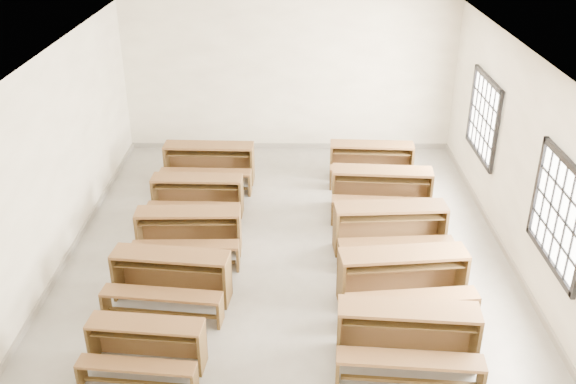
{
  "coord_description": "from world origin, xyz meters",
  "views": [
    {
      "loc": [
        0.06,
        -8.98,
        5.46
      ],
      "look_at": [
        0.0,
        0.0,
        1.0
      ],
      "focal_mm": 40.0,
      "sensor_mm": 36.0,
      "label": 1
    }
  ],
  "objects_px": {
    "desk_set_0": "(146,342)",
    "desk_set_2": "(189,229)",
    "desk_set_5": "(407,332)",
    "desk_set_7": "(390,226)",
    "desk_set_6": "(403,275)",
    "desk_set_9": "(371,159)",
    "desk_set_8": "(382,188)",
    "desk_set_1": "(171,274)",
    "desk_set_3": "(197,194)",
    "desk_set_4": "(209,161)"
  },
  "relations": [
    {
      "from": "desk_set_2",
      "to": "desk_set_4",
      "type": "xyz_separation_m",
      "value": [
        0.01,
        2.64,
        0.02
      ]
    },
    {
      "from": "desk_set_6",
      "to": "desk_set_8",
      "type": "distance_m",
      "value": 2.77
    },
    {
      "from": "desk_set_6",
      "to": "desk_set_1",
      "type": "bearing_deg",
      "value": 173.08
    },
    {
      "from": "desk_set_0",
      "to": "desk_set_5",
      "type": "distance_m",
      "value": 3.19
    },
    {
      "from": "desk_set_9",
      "to": "desk_set_5",
      "type": "bearing_deg",
      "value": -88.58
    },
    {
      "from": "desk_set_2",
      "to": "desk_set_3",
      "type": "distance_m",
      "value": 1.3
    },
    {
      "from": "desk_set_3",
      "to": "desk_set_8",
      "type": "distance_m",
      "value": 3.27
    },
    {
      "from": "desk_set_0",
      "to": "desk_set_1",
      "type": "height_order",
      "value": "desk_set_1"
    },
    {
      "from": "desk_set_0",
      "to": "desk_set_9",
      "type": "distance_m",
      "value": 6.41
    },
    {
      "from": "desk_set_0",
      "to": "desk_set_8",
      "type": "height_order",
      "value": "desk_set_8"
    },
    {
      "from": "desk_set_3",
      "to": "desk_set_9",
      "type": "relative_size",
      "value": 0.96
    },
    {
      "from": "desk_set_2",
      "to": "desk_set_5",
      "type": "bearing_deg",
      "value": -41.01
    },
    {
      "from": "desk_set_6",
      "to": "desk_set_8",
      "type": "bearing_deg",
      "value": 83.03
    },
    {
      "from": "desk_set_2",
      "to": "desk_set_9",
      "type": "bearing_deg",
      "value": 40.17
    },
    {
      "from": "desk_set_0",
      "to": "desk_set_3",
      "type": "height_order",
      "value": "desk_set_3"
    },
    {
      "from": "desk_set_2",
      "to": "desk_set_4",
      "type": "height_order",
      "value": "desk_set_4"
    },
    {
      "from": "desk_set_9",
      "to": "desk_set_2",
      "type": "bearing_deg",
      "value": -135.57
    },
    {
      "from": "desk_set_1",
      "to": "desk_set_4",
      "type": "xyz_separation_m",
      "value": [
        0.08,
        3.91,
        0.02
      ]
    },
    {
      "from": "desk_set_7",
      "to": "desk_set_0",
      "type": "bearing_deg",
      "value": -144.32
    },
    {
      "from": "desk_set_7",
      "to": "desk_set_8",
      "type": "height_order",
      "value": "desk_set_7"
    },
    {
      "from": "desk_set_8",
      "to": "desk_set_9",
      "type": "relative_size",
      "value": 1.09
    },
    {
      "from": "desk_set_0",
      "to": "desk_set_5",
      "type": "bearing_deg",
      "value": 7.82
    },
    {
      "from": "desk_set_3",
      "to": "desk_set_7",
      "type": "xyz_separation_m",
      "value": [
        3.23,
        -1.21,
        0.05
      ]
    },
    {
      "from": "desk_set_9",
      "to": "desk_set_6",
      "type": "bearing_deg",
      "value": -87.17
    },
    {
      "from": "desk_set_7",
      "to": "desk_set_8",
      "type": "relative_size",
      "value": 1.0
    },
    {
      "from": "desk_set_0",
      "to": "desk_set_6",
      "type": "bearing_deg",
      "value": 27.67
    },
    {
      "from": "desk_set_3",
      "to": "desk_set_9",
      "type": "height_order",
      "value": "desk_set_9"
    },
    {
      "from": "desk_set_3",
      "to": "desk_set_5",
      "type": "xyz_separation_m",
      "value": [
        3.09,
        -3.83,
        0.03
      ]
    },
    {
      "from": "desk_set_7",
      "to": "desk_set_5",
      "type": "bearing_deg",
      "value": -96.91
    },
    {
      "from": "desk_set_3",
      "to": "desk_set_8",
      "type": "xyz_separation_m",
      "value": [
        3.27,
        0.16,
        0.05
      ]
    },
    {
      "from": "desk_set_2",
      "to": "desk_set_0",
      "type": "bearing_deg",
      "value": -94.18
    },
    {
      "from": "desk_set_3",
      "to": "desk_set_7",
      "type": "distance_m",
      "value": 3.45
    },
    {
      "from": "desk_set_6",
      "to": "desk_set_5",
      "type": "bearing_deg",
      "value": -102.43
    },
    {
      "from": "desk_set_0",
      "to": "desk_set_5",
      "type": "xyz_separation_m",
      "value": [
        3.18,
        0.11,
        0.08
      ]
    },
    {
      "from": "desk_set_7",
      "to": "desk_set_6",
      "type": "bearing_deg",
      "value": -94.16
    },
    {
      "from": "desk_set_6",
      "to": "desk_set_7",
      "type": "xyz_separation_m",
      "value": [
        0.01,
        1.4,
        -0.0
      ]
    },
    {
      "from": "desk_set_2",
      "to": "desk_set_4",
      "type": "distance_m",
      "value": 2.64
    },
    {
      "from": "desk_set_5",
      "to": "desk_set_8",
      "type": "relative_size",
      "value": 0.98
    },
    {
      "from": "desk_set_5",
      "to": "desk_set_9",
      "type": "distance_m",
      "value": 5.36
    },
    {
      "from": "desk_set_6",
      "to": "desk_set_7",
      "type": "distance_m",
      "value": 1.4
    },
    {
      "from": "desk_set_5",
      "to": "desk_set_7",
      "type": "distance_m",
      "value": 2.62
    },
    {
      "from": "desk_set_5",
      "to": "desk_set_6",
      "type": "distance_m",
      "value": 1.23
    },
    {
      "from": "desk_set_0",
      "to": "desk_set_2",
      "type": "relative_size",
      "value": 0.89
    },
    {
      "from": "desk_set_0",
      "to": "desk_set_3",
      "type": "bearing_deg",
      "value": 94.33
    },
    {
      "from": "desk_set_1",
      "to": "desk_set_4",
      "type": "height_order",
      "value": "desk_set_4"
    },
    {
      "from": "desk_set_4",
      "to": "desk_set_9",
      "type": "xyz_separation_m",
      "value": [
        3.18,
        0.18,
        -0.03
      ]
    },
    {
      "from": "desk_set_1",
      "to": "desk_set_5",
      "type": "xyz_separation_m",
      "value": [
        3.12,
        -1.27,
        0.02
      ]
    },
    {
      "from": "desk_set_1",
      "to": "desk_set_5",
      "type": "relative_size",
      "value": 0.97
    },
    {
      "from": "desk_set_5",
      "to": "desk_set_7",
      "type": "bearing_deg",
      "value": 91.41
    },
    {
      "from": "desk_set_4",
      "to": "desk_set_8",
      "type": "relative_size",
      "value": 0.96
    }
  ]
}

